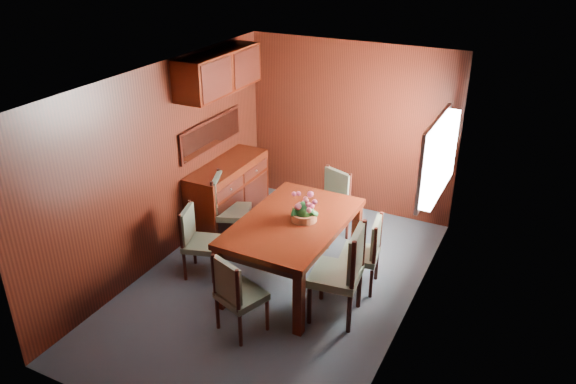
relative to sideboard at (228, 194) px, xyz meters
The scene contains 11 objects.
ground 1.66m from the sideboard, 38.66° to the right, with size 4.50×4.50×0.00m, color #37424B.
room_shell 1.78m from the sideboard, 30.23° to the right, with size 3.06×4.52×2.41m.
sideboard is the anchor object (origin of this frame).
dining_table 1.66m from the sideboard, 31.57° to the right, with size 1.10×1.74×0.81m.
chair_left_near 1.24m from the sideboard, 75.43° to the right, with size 0.49×0.50×0.86m.
chair_left_far 0.50m from the sideboard, 60.60° to the right, with size 0.57×0.58×0.95m.
chair_right_near 2.47m from the sideboard, 29.33° to the right, with size 0.55×0.56×1.07m.
chair_right_far 2.25m from the sideboard, 14.95° to the right, with size 0.46×0.48×0.89m.
chair_head 2.31m from the sideboard, 56.12° to the right, with size 0.54×0.53×0.90m.
chair_foot 1.42m from the sideboard, 12.04° to the left, with size 0.57×0.56×0.94m.
flower_centerpiece 1.78m from the sideboard, 27.97° to the right, with size 0.31×0.31×0.31m.
Camera 1 is at (2.54, -4.76, 3.80)m, focal length 35.00 mm.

